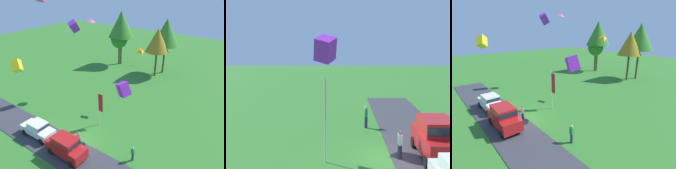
# 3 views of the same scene
# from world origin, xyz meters

# --- Properties ---
(ground_plane) EXTENTS (120.00, 120.00, 0.00)m
(ground_plane) POSITION_xyz_m (0.00, 0.00, 0.00)
(ground_plane) COLOR #337528
(pavement_strip) EXTENTS (36.00, 4.40, 0.06)m
(pavement_strip) POSITION_xyz_m (0.00, -2.19, 0.03)
(pavement_strip) COLOR #38383D
(pavement_strip) RESTS_ON ground
(car_sedan_near_entrance) EXTENTS (4.46, 2.08, 1.84)m
(car_sedan_near_entrance) POSITION_xyz_m (-4.98, -2.20, 1.04)
(car_sedan_near_entrance) COLOR white
(car_sedan_near_entrance) RESTS_ON ground
(car_suv_mid_row) EXTENTS (4.61, 2.06, 2.28)m
(car_suv_mid_row) POSITION_xyz_m (0.18, -2.51, 1.30)
(car_suv_mid_row) COLOR red
(car_suv_mid_row) RESTS_ON ground
(person_on_lawn) EXTENTS (0.36, 0.24, 1.71)m
(person_on_lawn) POSITION_xyz_m (-0.08, -0.42, 0.88)
(person_on_lawn) COLOR #2D334C
(person_on_lawn) RESTS_ON ground
(person_beside_suv) EXTENTS (0.36, 0.24, 1.71)m
(person_beside_suv) POSITION_xyz_m (6.20, 1.02, 0.88)
(person_beside_suv) COLOR #2D334C
(person_beside_suv) RESTS_ON ground
(tree_left_of_center) EXTENTS (3.54, 3.54, 7.48)m
(tree_left_of_center) POSITION_xyz_m (-11.29, 24.00, 5.49)
(tree_left_of_center) COLOR brown
(tree_left_of_center) RESTS_ON ground
(tree_lone_near) EXTENTS (5.37, 5.37, 11.33)m
(tree_lone_near) POSITION_xyz_m (-10.97, 24.30, 8.62)
(tree_lone_near) COLOR brown
(tree_lone_near) RESTS_ON ground
(tree_far_left) EXTENTS (4.34, 4.34, 9.16)m
(tree_far_left) POSITION_xyz_m (-1.87, 22.61, 6.95)
(tree_far_left) COLOR brown
(tree_far_left) RESTS_ON ground
(tree_far_right) EXTENTS (5.03, 5.03, 10.62)m
(tree_far_right) POSITION_xyz_m (-1.31, 24.98, 8.08)
(tree_far_right) COLOR brown
(tree_far_right) RESTS_ON ground
(flag_banner) EXTENTS (0.71, 0.08, 4.78)m
(flag_banner) POSITION_xyz_m (-0.28, 3.77, 3.03)
(flag_banner) COLOR silver
(flag_banner) RESTS_ON ground
(kite_box_mid_center) EXTENTS (1.45, 1.94, 1.98)m
(kite_box_mid_center) POSITION_xyz_m (-8.29, 8.11, 10.98)
(kite_box_mid_center) COLOR purple
(kite_box_low_drifter) EXTENTS (1.81, 1.60, 1.82)m
(kite_box_low_drifter) POSITION_xyz_m (-8.38, -1.37, 7.96)
(kite_box_low_drifter) COLOR yellow
(kite_diamond_near_flag) EXTENTS (1.29, 1.22, 0.76)m
(kite_diamond_near_flag) POSITION_xyz_m (1.16, 10.84, 8.43)
(kite_diamond_near_flag) COLOR orange
(kite_box_over_trees) EXTENTS (1.87, 1.54, 1.95)m
(kite_box_over_trees) POSITION_xyz_m (3.01, 3.93, 6.12)
(kite_box_over_trees) COLOR purple
(kite_delta_trailing_tail) EXTENTS (1.67, 1.64, 0.66)m
(kite_delta_trailing_tail) POSITION_xyz_m (-7.18, 10.58, 11.61)
(kite_delta_trailing_tail) COLOR #EA4C9E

